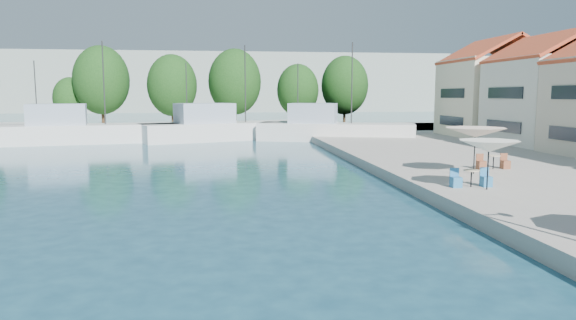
{
  "coord_description": "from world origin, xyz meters",
  "views": [
    {
      "loc": [
        -2.7,
        2.79,
        4.63
      ],
      "look_at": [
        0.25,
        26.0,
        1.66
      ],
      "focal_mm": 32.0,
      "sensor_mm": 36.0,
      "label": 1
    }
  ],
  "objects": [
    {
      "name": "quay_far",
      "position": [
        -8.0,
        67.0,
        0.3
      ],
      "size": [
        90.0,
        16.0,
        0.6
      ],
      "primitive_type": "cube",
      "color": "#9B958C",
      "rests_on": "ground"
    },
    {
      "name": "hill_west",
      "position": [
        -30.0,
        160.0,
        8.0
      ],
      "size": [
        180.0,
        40.0,
        16.0
      ],
      "primitive_type": "cube",
      "color": "#8F9C90",
      "rests_on": "ground"
    },
    {
      "name": "hill_east",
      "position": [
        40.0,
        180.0,
        6.0
      ],
      "size": [
        140.0,
        40.0,
        12.0
      ],
      "primitive_type": "cube",
      "color": "#8F9C90",
      "rests_on": "ground"
    },
    {
      "name": "building_05",
      "position": [
        24.0,
        42.0,
        5.26
      ],
      "size": [
        8.4,
        8.8,
        9.7
      ],
      "color": "silver",
      "rests_on": "quay_right"
    },
    {
      "name": "building_06",
      "position": [
        24.0,
        51.0,
        5.5
      ],
      "size": [
        9.0,
        8.8,
        10.2
      ],
      "color": "#F3E6C2",
      "rests_on": "quay_right"
    },
    {
      "name": "trawler_02",
      "position": [
        -16.23,
        54.46,
        1.07
      ],
      "size": [
        17.79,
        7.88,
        10.2
      ],
      "rotation": [
        0.0,
        0.0,
        0.2
      ],
      "color": "silver",
      "rests_on": "ground"
    },
    {
      "name": "trawler_03",
      "position": [
        -2.43,
        56.5,
        1.07
      ],
      "size": [
        18.66,
        11.02,
        10.2
      ],
      "rotation": [
        0.0,
        0.0,
        0.37
      ],
      "color": "silver",
      "rests_on": "ground"
    },
    {
      "name": "trawler_04",
      "position": [
        8.26,
        53.76,
        1.07
      ],
      "size": [
        16.1,
        8.76,
        10.2
      ],
      "rotation": [
        0.0,
        0.0,
        -0.32
      ],
      "color": "silver",
      "rests_on": "ground"
    },
    {
      "name": "tree_03",
      "position": [
        -21.86,
        71.3,
        4.23
      ],
      "size": [
        4.25,
        4.25,
        6.29
      ],
      "color": "#3F2B19",
      "rests_on": "quay_far"
    },
    {
      "name": "tree_04",
      "position": [
        -17.7,
        70.12,
        6.48
      ],
      "size": [
        6.88,
        6.88,
        10.18
      ],
      "color": "#3F2B19",
      "rests_on": "quay_far"
    },
    {
      "name": "tree_05",
      "position": [
        -8.84,
        68.04,
        5.81
      ],
      "size": [
        6.1,
        6.1,
        9.03
      ],
      "color": "#3F2B19",
      "rests_on": "quay_far"
    },
    {
      "name": "tree_06",
      "position": [
        -1.1,
        68.69,
        6.28
      ],
      "size": [
        6.65,
        6.65,
        9.84
      ],
      "color": "#3F2B19",
      "rests_on": "quay_far"
    },
    {
      "name": "tree_07",
      "position": [
        7.03,
        69.2,
        5.24
      ],
      "size": [
        5.43,
        5.43,
        8.03
      ],
      "color": "#3F2B19",
      "rests_on": "quay_far"
    },
    {
      "name": "tree_08",
      "position": [
        13.44,
        70.0,
        5.91
      ],
      "size": [
        6.21,
        6.21,
        9.2
      ],
      "color": "#3F2B19",
      "rests_on": "quay_far"
    },
    {
      "name": "umbrella_white",
      "position": [
        8.49,
        23.18,
        2.48
      ],
      "size": [
        2.58,
        2.58,
        2.13
      ],
      "color": "black",
      "rests_on": "quay_right"
    },
    {
      "name": "umbrella_cream",
      "position": [
        10.1,
        27.51,
        2.73
      ],
      "size": [
        3.11,
        3.11,
        2.38
      ],
      "color": "black",
      "rests_on": "quay_right"
    },
    {
      "name": "cafe_table_02",
      "position": [
        8.13,
        23.88,
        0.89
      ],
      "size": [
        1.82,
        0.7,
        0.76
      ],
      "color": "black",
      "rests_on": "quay_right"
    },
    {
      "name": "cafe_table_03",
      "position": [
        11.98,
        28.97,
        0.89
      ],
      "size": [
        1.82,
        0.7,
        0.76
      ],
      "color": "black",
      "rests_on": "quay_right"
    }
  ]
}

